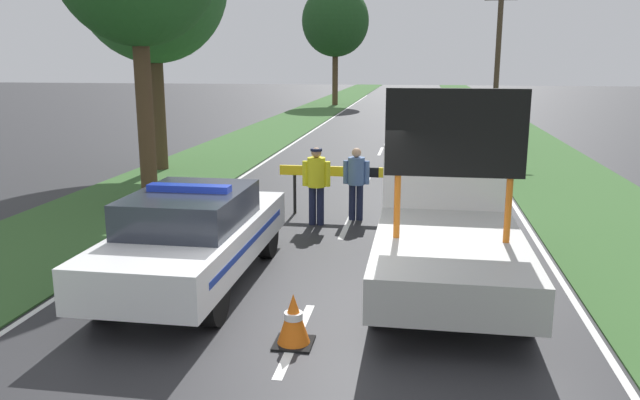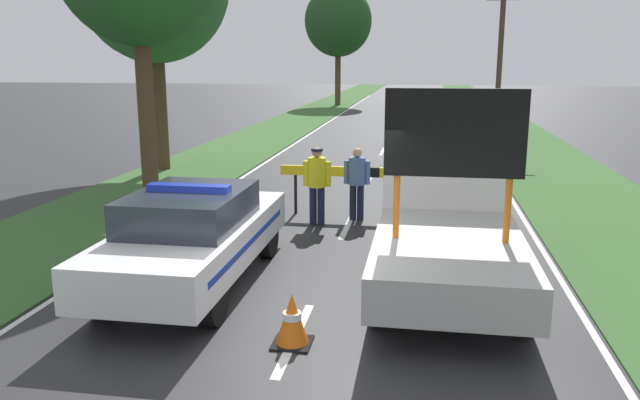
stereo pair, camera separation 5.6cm
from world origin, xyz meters
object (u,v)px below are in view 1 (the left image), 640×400
utility_pole (497,65)px  police_officer (316,179)px  road_barrier (354,175)px  roadside_tree_near_right (335,21)px  queued_car_suv_grey (434,125)px  queued_car_hatch_blue (429,106)px  queued_car_sedan_black (439,148)px  queued_car_wagon_maroon (426,114)px  work_truck (446,209)px  traffic_cone_near_police (293,320)px  pedestrian_civilian (356,178)px  traffic_cone_centre_front (441,203)px  police_car (194,235)px

utility_pole → police_officer: bearing=-111.9°
road_barrier → roadside_tree_near_right: bearing=97.1°
road_barrier → queued_car_suv_grey: (1.99, 11.79, -0.06)m
road_barrier → queued_car_hatch_blue: bearing=84.2°
roadside_tree_near_right → utility_pole: (9.32, -22.89, -2.98)m
police_officer → queued_car_sedan_black: bearing=-139.9°
queued_car_wagon_maroon → roadside_tree_near_right: size_ratio=0.49×
work_truck → police_officer: work_truck is taller
queued_car_hatch_blue → roadside_tree_near_right: (-6.99, 10.12, 5.45)m
traffic_cone_near_police → queued_car_wagon_maroon: bearing=86.1°
roadside_tree_near_right → queued_car_sedan_black: bearing=-76.1°
pedestrian_civilian → utility_pole: (4.14, 11.72, 2.31)m
queued_car_suv_grey → roadside_tree_near_right: size_ratio=0.51×
queued_car_sedan_black → utility_pole: (2.22, 5.73, 2.45)m
police_officer → queued_car_hatch_blue: size_ratio=0.41×
road_barrier → queued_car_suv_grey: queued_car_suv_grey is taller
utility_pole → queued_car_hatch_blue: bearing=100.3°
traffic_cone_near_police → queued_car_sedan_black: (2.05, 12.22, 0.47)m
road_barrier → pedestrian_civilian: pedestrian_civilian is taller
road_barrier → pedestrian_civilian: bearing=-77.2°
road_barrier → pedestrian_civilian: (0.10, -0.38, 0.01)m
work_truck → traffic_cone_centre_front: (0.06, 3.71, -0.74)m
pedestrian_civilian → traffic_cone_near_police: bearing=-90.1°
traffic_cone_near_police → road_barrier: bearing=89.8°
pedestrian_civilian → queued_car_suv_grey: queued_car_suv_grey is taller
traffic_cone_near_police → queued_car_hatch_blue: 30.78m
queued_car_suv_grey → road_barrier: bearing=80.4°
utility_pole → queued_car_wagon_maroon: bearing=109.8°
road_barrier → queued_car_hatch_blue: size_ratio=0.83×
queued_car_suv_grey → queued_car_hatch_blue: (-0.08, 12.31, -0.09)m
road_barrier → queued_car_hatch_blue: 24.18m
work_truck → road_barrier: bearing=-58.6°
road_barrier → queued_car_wagon_maroon: bearing=83.5°
roadside_tree_near_right → traffic_cone_centre_front: bearing=-78.3°
work_truck → roadside_tree_near_right: bearing=-77.5°
queued_car_hatch_blue → traffic_cone_near_police: bearing=86.4°
road_barrier → traffic_cone_near_police: (-0.03, -6.61, -0.60)m
work_truck → queued_car_suv_grey: work_truck is taller
traffic_cone_near_police → queued_car_suv_grey: (2.01, 18.40, 0.53)m
police_car → queued_car_hatch_blue: police_car is taller
queued_car_suv_grey → police_officer: bearing=78.1°
road_barrier → utility_pole: 12.32m
traffic_cone_near_police → queued_car_suv_grey: size_ratio=0.15×
police_car → queued_car_hatch_blue: bearing=86.2°
queued_car_suv_grey → roadside_tree_near_right: (-7.07, 22.44, 5.36)m
traffic_cone_centre_front → queued_car_wagon_maroon: size_ratio=0.13×
police_officer → traffic_cone_centre_front: (2.64, 1.27, -0.70)m
utility_pole → queued_car_suv_grey: bearing=168.6°
work_truck → road_barrier: work_truck is taller
road_barrier → police_officer: size_ratio=2.03×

